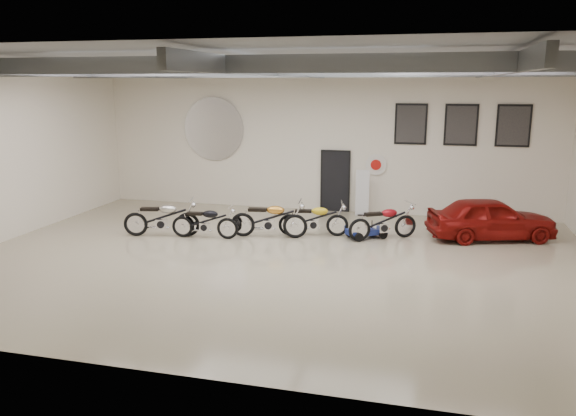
% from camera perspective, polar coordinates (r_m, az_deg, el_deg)
% --- Properties ---
extents(floor, '(16.00, 12.00, 0.01)m').
position_cam_1_polar(floor, '(14.44, -1.18, -5.27)').
color(floor, tan).
rests_on(floor, ground).
extents(ceiling, '(16.00, 12.00, 0.01)m').
position_cam_1_polar(ceiling, '(13.76, -1.28, 14.97)').
color(ceiling, slate).
rests_on(ceiling, back_wall).
extents(back_wall, '(16.00, 0.02, 5.00)m').
position_cam_1_polar(back_wall, '(19.69, 3.48, 6.93)').
color(back_wall, white).
rests_on(back_wall, floor).
extents(left_wall, '(0.02, 12.00, 5.00)m').
position_cam_1_polar(left_wall, '(17.77, -27.05, 4.98)').
color(left_wall, white).
rests_on(left_wall, floor).
extents(ceiling_beams, '(15.80, 11.80, 0.32)m').
position_cam_1_polar(ceiling_beams, '(13.75, -1.27, 13.93)').
color(ceiling_beams, slate).
rests_on(ceiling_beams, ceiling).
extents(door, '(0.92, 0.08, 2.10)m').
position_cam_1_polar(door, '(19.75, 4.82, 2.68)').
color(door, black).
rests_on(door, back_wall).
extents(logo_plaque, '(2.30, 0.06, 1.16)m').
position_cam_1_polar(logo_plaque, '(20.74, -7.56, 7.96)').
color(logo_plaque, silver).
rests_on(logo_plaque, back_wall).
extents(poster_left, '(1.05, 0.08, 1.35)m').
position_cam_1_polar(poster_left, '(19.26, 12.37, 8.34)').
color(poster_left, black).
rests_on(poster_left, back_wall).
extents(poster_mid, '(1.05, 0.08, 1.35)m').
position_cam_1_polar(poster_mid, '(19.27, 17.17, 8.07)').
color(poster_mid, black).
rests_on(poster_mid, back_wall).
extents(poster_right, '(1.05, 0.08, 1.35)m').
position_cam_1_polar(poster_right, '(19.41, 21.93, 7.76)').
color(poster_right, black).
rests_on(poster_right, back_wall).
extents(oil_sign, '(0.72, 0.10, 0.72)m').
position_cam_1_polar(oil_sign, '(19.47, 8.93, 4.37)').
color(oil_sign, white).
rests_on(oil_sign, back_wall).
extents(banner_stand, '(0.47, 0.22, 1.67)m').
position_cam_1_polar(banner_stand, '(19.21, 7.56, 1.68)').
color(banner_stand, white).
rests_on(banner_stand, floor).
extents(motorcycle_silver, '(2.29, 1.17, 1.14)m').
position_cam_1_polar(motorcycle_silver, '(16.89, -12.74, -0.93)').
color(motorcycle_silver, silver).
rests_on(motorcycle_silver, floor).
extents(motorcycle_black, '(1.99, 0.77, 1.01)m').
position_cam_1_polar(motorcycle_black, '(16.47, -8.46, -1.34)').
color(motorcycle_black, silver).
rests_on(motorcycle_black, floor).
extents(motorcycle_gold, '(2.28, 0.97, 1.15)m').
position_cam_1_polar(motorcycle_gold, '(16.36, -1.97, -1.05)').
color(motorcycle_gold, silver).
rests_on(motorcycle_gold, floor).
extents(motorcycle_yellow, '(2.10, 1.02, 1.05)m').
position_cam_1_polar(motorcycle_yellow, '(16.54, 2.61, -1.08)').
color(motorcycle_yellow, silver).
rests_on(motorcycle_yellow, floor).
extents(motorcycle_red, '(2.11, 1.61, 1.08)m').
position_cam_1_polar(motorcycle_red, '(16.37, 9.62, -1.34)').
color(motorcycle_red, silver).
rests_on(motorcycle_red, floor).
extents(go_kart, '(1.53, 1.37, 0.52)m').
position_cam_1_polar(go_kart, '(16.59, 8.34, -2.10)').
color(go_kart, navy).
rests_on(go_kart, floor).
extents(vintage_car, '(2.46, 3.87, 1.23)m').
position_cam_1_polar(vintage_car, '(17.21, 19.93, -0.99)').
color(vintage_car, maroon).
rests_on(vintage_car, floor).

